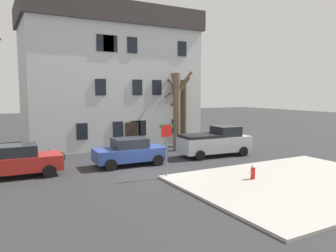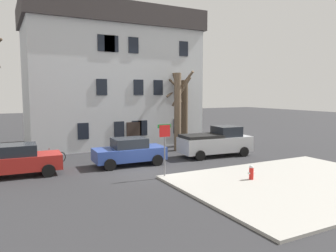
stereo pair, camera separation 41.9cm
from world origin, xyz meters
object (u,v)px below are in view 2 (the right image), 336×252
(tree_bare_far, at_px, (183,110))
(car_blue_sedan, at_px, (129,152))
(street_sign_pole, at_px, (165,141))
(building_main, at_px, (112,77))
(bicycle_leaning, at_px, (52,158))
(tree_bare_mid, at_px, (178,109))
(car_red_sedan, at_px, (15,160))
(fire_hydrant, at_px, (251,172))
(pickup_truck_silver, at_px, (216,142))

(tree_bare_far, relative_size, car_blue_sedan, 1.38)
(street_sign_pole, bearing_deg, building_main, 83.81)
(car_blue_sedan, relative_size, bicycle_leaning, 2.57)
(building_main, height_order, tree_bare_mid, building_main)
(street_sign_pole, distance_m, bicycle_leaning, 7.85)
(street_sign_pole, xyz_separation_m, bicycle_leaning, (-4.66, 6.11, -1.59))
(tree_bare_mid, height_order, street_sign_pole, tree_bare_mid)
(street_sign_pole, bearing_deg, car_red_sedan, 149.68)
(car_blue_sedan, xyz_separation_m, fire_hydrant, (4.02, -6.30, -0.34))
(building_main, xyz_separation_m, tree_bare_far, (4.57, -4.30, -2.71))
(tree_bare_mid, xyz_separation_m, car_red_sedan, (-11.41, -2.82, -2.31))
(building_main, relative_size, car_red_sedan, 3.06)
(tree_bare_far, bearing_deg, car_red_sedan, -161.28)
(tree_bare_far, bearing_deg, pickup_truck_silver, -91.23)
(tree_bare_mid, relative_size, bicycle_leaning, 3.55)
(bicycle_leaning, bearing_deg, pickup_truck_silver, -13.29)
(bicycle_leaning, bearing_deg, tree_bare_mid, 4.19)
(building_main, distance_m, street_sign_pole, 13.21)
(building_main, distance_m, car_red_sedan, 12.83)
(street_sign_pole, bearing_deg, tree_bare_mid, 55.85)
(tree_bare_mid, xyz_separation_m, car_blue_sedan, (-5.12, -3.06, -2.33))
(tree_bare_far, height_order, bicycle_leaning, tree_bare_far)
(fire_hydrant, bearing_deg, car_blue_sedan, 122.52)
(building_main, relative_size, street_sign_pole, 5.14)
(fire_hydrant, bearing_deg, street_sign_pole, 143.76)
(tree_bare_mid, bearing_deg, car_red_sedan, -166.14)
(building_main, xyz_separation_m, car_red_sedan, (-8.17, -8.62, -4.86))
(car_blue_sedan, bearing_deg, fire_hydrant, -57.48)
(tree_bare_mid, relative_size, pickup_truck_silver, 1.16)
(car_red_sedan, distance_m, car_blue_sedan, 6.30)
(tree_bare_mid, distance_m, car_blue_sedan, 6.40)
(car_red_sedan, bearing_deg, car_blue_sedan, -2.25)
(car_red_sedan, xyz_separation_m, street_sign_pole, (6.80, -3.98, 1.11))
(car_red_sedan, relative_size, fire_hydrant, 6.59)
(pickup_truck_silver, height_order, bicycle_leaning, pickup_truck_silver)
(car_blue_sedan, distance_m, bicycle_leaning, 4.80)
(car_blue_sedan, xyz_separation_m, bicycle_leaning, (-4.14, 2.38, -0.46))
(fire_hydrant, bearing_deg, bicycle_leaning, 133.22)
(fire_hydrant, relative_size, street_sign_pole, 0.25)
(tree_bare_far, xyz_separation_m, bicycle_leaning, (-10.59, -2.18, -2.62))
(bicycle_leaning, bearing_deg, fire_hydrant, -46.78)
(tree_bare_mid, distance_m, pickup_truck_silver, 4.02)
(fire_hydrant, bearing_deg, pickup_truck_silver, 69.47)
(tree_bare_mid, distance_m, bicycle_leaning, 9.70)
(car_blue_sedan, distance_m, fire_hydrant, 7.48)
(car_red_sedan, xyz_separation_m, car_blue_sedan, (6.29, -0.25, -0.02))
(building_main, height_order, bicycle_leaning, building_main)
(street_sign_pole, bearing_deg, car_blue_sedan, 97.80)
(car_blue_sedan, bearing_deg, tree_bare_far, 35.31)
(car_blue_sedan, relative_size, street_sign_pole, 1.56)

